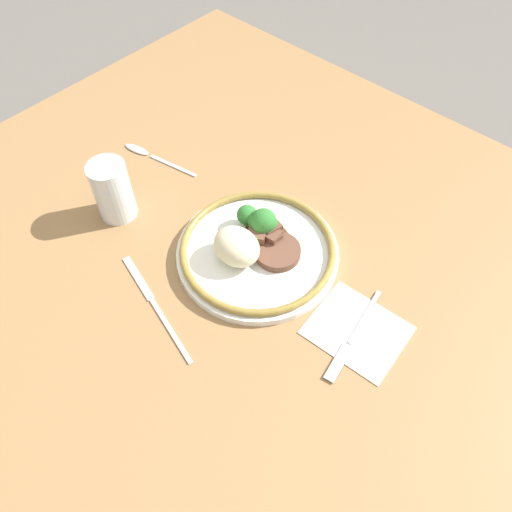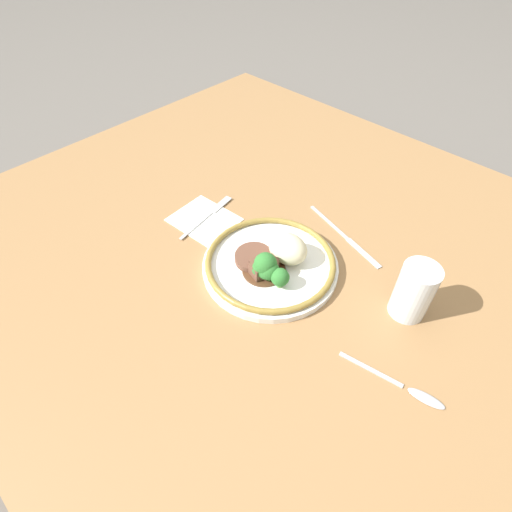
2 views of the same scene
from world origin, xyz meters
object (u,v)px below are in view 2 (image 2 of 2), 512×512
Objects in this scene: juice_glass at (413,293)px; fork at (211,213)px; plate at (271,262)px; spoon at (412,391)px; knife at (346,237)px.

juice_glass is 0.46m from fork.
plate is 1.55× the size of fork.
plate is 0.33m from spoon.
juice_glass is at bearing 111.67° from spoon.
plate is at bearing -158.76° from juice_glass.
fork is 0.30m from knife.
juice_glass is (0.24, 0.09, 0.03)m from plate.
juice_glass is at bearing 21.24° from plate.
juice_glass is 0.64× the size of fork.
plate is 1.57× the size of spoon.
juice_glass reaches higher than spoon.
fork is 1.01× the size of spoon.
knife is 1.29× the size of spoon.
knife is at bearing -70.86° from fork.
fork is (-0.21, 0.03, -0.02)m from plate.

